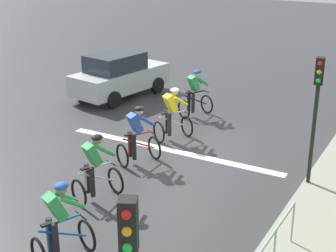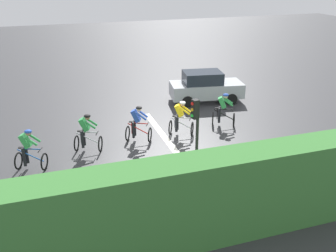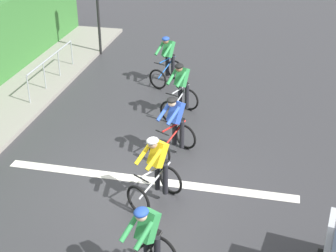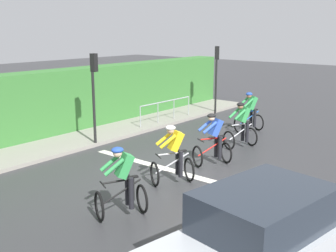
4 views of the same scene
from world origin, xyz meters
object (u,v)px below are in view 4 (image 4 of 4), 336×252
(car_silver, at_px, (255,245))
(traffic_light_near_crossing, at_px, (94,85))
(cyclist_trailing, at_px, (122,183))
(pedestrian_railing_kerbside, at_px, (166,106))
(cyclist_second, at_px, (242,126))
(cyclist_mid, at_px, (214,140))
(cyclist_lead, at_px, (250,113))
(cyclist_fourth, at_px, (174,156))
(traffic_light_far_junction, at_px, (216,69))

(car_silver, height_order, traffic_light_near_crossing, traffic_light_near_crossing)
(cyclist_trailing, distance_m, pedestrian_railing_kerbside, 9.54)
(cyclist_trailing, distance_m, car_silver, 3.72)
(cyclist_second, distance_m, car_silver, 8.49)
(cyclist_mid, bearing_deg, car_silver, -50.91)
(cyclist_lead, xyz_separation_m, cyclist_mid, (1.19, -4.54, 0.00))
(pedestrian_railing_kerbside, bearing_deg, car_silver, -43.75)
(cyclist_lead, bearing_deg, cyclist_fourth, -79.47)
(cyclist_mid, relative_size, traffic_light_far_junction, 0.50)
(car_silver, distance_m, traffic_light_far_junction, 14.65)
(cyclist_lead, distance_m, cyclist_mid, 4.69)
(car_silver, height_order, traffic_light_far_junction, traffic_light_far_junction)
(cyclist_fourth, bearing_deg, traffic_light_far_junction, 116.37)
(cyclist_second, relative_size, cyclist_mid, 1.00)
(cyclist_lead, height_order, cyclist_second, same)
(cyclist_second, height_order, pedestrian_railing_kerbside, cyclist_second)
(cyclist_second, relative_size, pedestrian_railing_kerbside, 0.49)
(cyclist_mid, relative_size, cyclist_fourth, 1.00)
(cyclist_second, height_order, cyclist_mid, same)
(cyclist_lead, height_order, cyclist_trailing, same)
(cyclist_second, bearing_deg, traffic_light_far_junction, 131.61)
(cyclist_second, distance_m, pedestrian_railing_kerbside, 4.78)
(cyclist_fourth, bearing_deg, pedestrian_railing_kerbside, 131.33)
(cyclist_lead, xyz_separation_m, traffic_light_far_junction, (-3.19, 2.33, 1.43))
(cyclist_trailing, height_order, pedestrian_railing_kerbside, cyclist_trailing)
(cyclist_mid, relative_size, pedestrian_railing_kerbside, 0.49)
(car_silver, bearing_deg, cyclist_second, 120.97)
(cyclist_fourth, distance_m, traffic_light_far_junction, 10.03)
(traffic_light_near_crossing, distance_m, pedestrian_railing_kerbside, 4.69)
(cyclist_mid, height_order, traffic_light_near_crossing, traffic_light_near_crossing)
(cyclist_trailing, bearing_deg, car_silver, -10.20)
(cyclist_trailing, xyz_separation_m, traffic_light_near_crossing, (-4.93, 3.48, 1.43))
(cyclist_lead, distance_m, car_silver, 10.92)
(cyclist_mid, xyz_separation_m, cyclist_fourth, (0.03, -2.03, 0.00))
(cyclist_mid, bearing_deg, traffic_light_far_junction, 122.54)
(cyclist_lead, xyz_separation_m, car_silver, (5.27, -9.56, 0.08))
(traffic_light_far_junction, bearing_deg, cyclist_fourth, -63.63)
(cyclist_fourth, height_order, car_silver, car_silver)
(cyclist_trailing, xyz_separation_m, traffic_light_far_junction, (-4.80, 11.23, 1.43))
(cyclist_trailing, distance_m, traffic_light_far_junction, 12.29)
(cyclist_lead, relative_size, cyclist_second, 1.00)
(cyclist_fourth, distance_m, cyclist_trailing, 2.37)
(cyclist_second, relative_size, cyclist_fourth, 1.00)
(cyclist_lead, relative_size, cyclist_fourth, 1.00)
(traffic_light_near_crossing, bearing_deg, cyclist_trailing, -35.20)
(cyclist_mid, xyz_separation_m, cyclist_trailing, (0.42, -4.37, 0.00))
(cyclist_lead, bearing_deg, cyclist_mid, -75.31)
(cyclist_second, distance_m, traffic_light_near_crossing, 5.45)
(cyclist_second, distance_m, cyclist_fourth, 4.30)
(cyclist_lead, bearing_deg, car_silver, -61.13)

